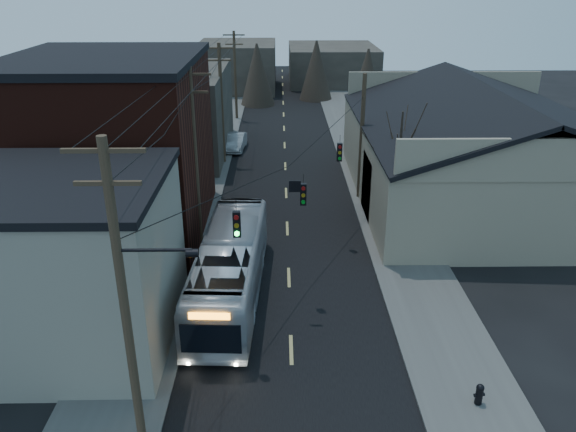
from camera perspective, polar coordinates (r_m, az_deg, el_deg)
name	(u,v)px	position (r m, az deg, el deg)	size (l,w,h in m)	color
road_surface	(286,174)	(43.50, -0.25, 4.25)	(9.00, 110.00, 0.02)	black
sidewalk_left	(201,174)	(43.91, -8.79, 4.22)	(4.00, 110.00, 0.12)	#474744
sidewalk_right	(369,173)	(44.03, 8.26, 4.31)	(4.00, 110.00, 0.12)	#474744
building_clapboard	(68,265)	(24.37, -21.45, -4.68)	(8.00, 8.00, 7.00)	gray
building_brick	(113,150)	(33.83, -17.38, 6.38)	(10.00, 12.00, 10.00)	black
building_left_far	(172,112)	(49.15, -11.66, 10.26)	(9.00, 14.00, 7.00)	#312C27
warehouse	(478,160)	(40.21, 18.77, 5.38)	(16.16, 20.60, 7.73)	gray
building_far_left	(237,66)	(77.12, -5.16, 14.93)	(10.00, 12.00, 6.00)	#312C27
building_far_right	(332,64)	(82.27, 4.49, 15.13)	(12.00, 14.00, 5.00)	#312C27
bare_tree	(398,172)	(33.60, 11.11, 4.39)	(0.40, 0.40, 7.20)	black
utility_lines	(238,132)	(36.54, -5.11, 8.51)	(11.24, 45.28, 10.50)	#382B1E
bus	(230,268)	(26.62, -5.92, -5.24)	(2.69, 11.49, 3.20)	#ADB2BA
parked_car	(236,142)	(49.86, -5.33, 7.50)	(1.48, 4.24, 1.40)	#A5A9AC
fire_hydrant	(479,393)	(22.04, 18.87, -16.69)	(0.40, 0.29, 0.84)	black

